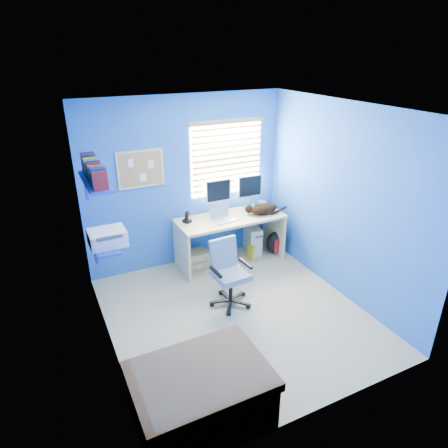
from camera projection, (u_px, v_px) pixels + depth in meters
name	position (u px, v px, depth m)	size (l,w,h in m)	color
floor	(236.00, 314.00, 4.99)	(3.00, 3.20, 0.00)	tan
ceiling	(239.00, 109.00, 3.97)	(3.00, 3.20, 0.00)	white
wall_back	(186.00, 183.00, 5.79)	(3.00, 0.01, 2.50)	blue
wall_front	(331.00, 297.00, 3.17)	(3.00, 0.01, 2.50)	blue
wall_left	(101.00, 251.00, 3.88)	(0.01, 3.20, 2.50)	blue
wall_right	(341.00, 202.00, 5.08)	(0.01, 3.20, 2.50)	blue
desk	(230.00, 239.00, 6.09)	(1.61, 0.65, 0.74)	#E0C47D
laptop	(224.00, 214.00, 5.78)	(0.33, 0.26, 0.22)	silver
monitor_left	(218.00, 197.00, 5.96)	(0.40, 0.12, 0.54)	silver
monitor_right	(249.00, 192.00, 6.16)	(0.40, 0.12, 0.54)	silver
phone	(187.00, 217.00, 5.73)	(0.09, 0.11, 0.17)	black
mug	(257.00, 206.00, 6.22)	(0.10, 0.09, 0.10)	#1A8676
cd_spindle	(262.00, 203.00, 6.37)	(0.13, 0.13, 0.07)	silver
cat	(264.00, 209.00, 6.03)	(0.44, 0.23, 0.16)	black
tower_pc	(252.00, 239.00, 6.44)	(0.19, 0.44, 0.45)	beige
drawer_boxes	(196.00, 259.00, 6.01)	(0.35, 0.28, 0.27)	tan
yellow_book	(251.00, 251.00, 6.27)	(0.03, 0.17, 0.24)	yellow
backpack	(275.00, 243.00, 6.40)	(0.32, 0.24, 0.37)	black
bed_corner	(201.00, 396.00, 3.49)	(1.13, 0.80, 0.54)	brown
office_chair	(229.00, 281.00, 5.10)	(0.53, 0.53, 0.86)	black
window_blinds	(227.00, 158.00, 5.91)	(1.15, 0.05, 1.10)	white
corkboard	(141.00, 169.00, 5.39)	(0.64, 0.02, 0.52)	#E0C47D
wall_shelves	(100.00, 205.00, 4.48)	(0.42, 0.90, 1.05)	#2436BC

